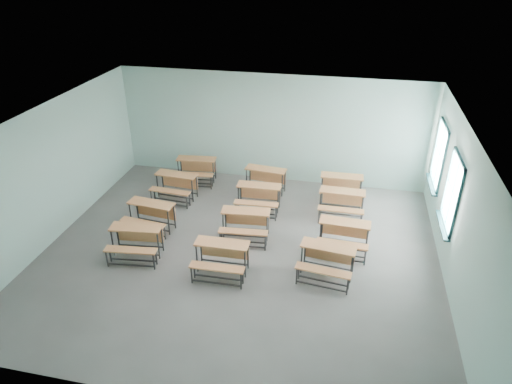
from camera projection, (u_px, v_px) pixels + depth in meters
room at (242, 192)px, 9.82m from camera, size 9.04×8.04×3.24m
desk_unit_r0c0 at (135, 238)px, 10.25m from camera, size 1.24×0.90×0.72m
desk_unit_r0c1 at (221, 255)px, 9.70m from camera, size 1.17×0.80×0.72m
desk_unit_r0c2 at (327, 258)px, 9.60m from camera, size 1.24×0.91×0.72m
desk_unit_r1c0 at (150, 213)px, 11.21m from camera, size 1.24×0.90×0.72m
desk_unit_r1c1 at (245, 221)px, 10.89m from camera, size 1.22×0.87×0.72m
desk_unit_r1c2 at (344, 233)px, 10.44m from camera, size 1.19×0.83×0.72m
desk_unit_r2c0 at (175, 183)px, 12.64m from camera, size 1.22×0.87×0.72m
desk_unit_r2c1 at (258, 195)px, 12.05m from camera, size 1.19×0.82×0.72m
desk_unit_r2c2 at (342, 201)px, 11.77m from camera, size 1.16×0.79×0.72m
desk_unit_r3c0 at (196, 167)px, 13.56m from camera, size 1.23×0.89×0.72m
desk_unit_r3c1 at (265, 178)px, 12.93m from camera, size 1.23×0.90×0.72m
desk_unit_r3c2 at (341, 185)px, 12.54m from camera, size 1.18×0.81×0.72m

